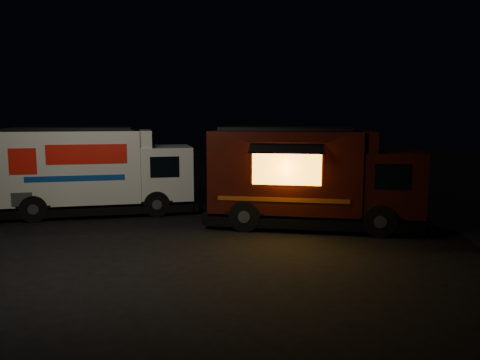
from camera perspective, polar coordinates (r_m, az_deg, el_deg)
name	(u,v)px	position (r m, az deg, el deg)	size (l,w,h in m)	color
ground	(187,232)	(13.89, -6.53, -6.30)	(80.00, 80.00, 0.00)	black
white_truck	(100,171)	(16.89, -16.69, 1.10)	(6.59, 2.25, 2.99)	silver
red_truck	(314,177)	(14.48, 9.04, 0.38)	(6.55, 2.41, 3.05)	#340C09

